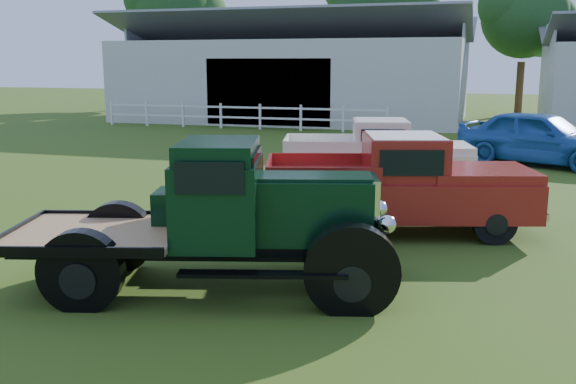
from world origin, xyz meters
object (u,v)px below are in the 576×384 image
(vintage_flatbed, at_px, (212,216))
(misc_car_blue, at_px, (540,138))
(white_pickup, at_px, (376,156))
(red_pickup, at_px, (397,183))

(vintage_flatbed, height_order, misc_car_blue, vintage_flatbed)
(vintage_flatbed, distance_m, white_pickup, 7.67)
(vintage_flatbed, relative_size, red_pickup, 1.04)
(vintage_flatbed, relative_size, misc_car_blue, 1.06)
(red_pickup, relative_size, white_pickup, 1.08)
(red_pickup, height_order, misc_car_blue, red_pickup)
(misc_car_blue, bearing_deg, white_pickup, 169.03)
(red_pickup, relative_size, misc_car_blue, 1.02)
(vintage_flatbed, xyz_separation_m, misc_car_blue, (5.13, 13.22, -0.20))
(vintage_flatbed, bearing_deg, misc_car_blue, 53.35)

